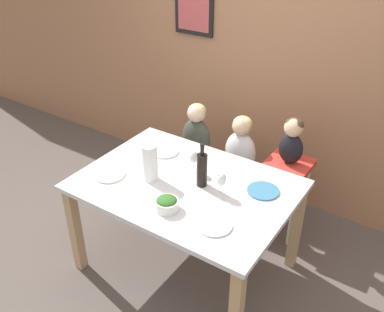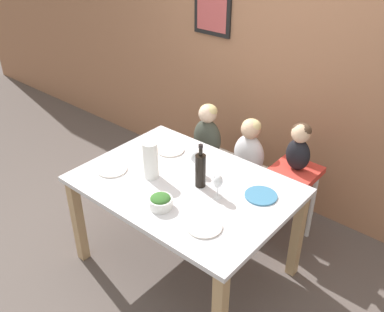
% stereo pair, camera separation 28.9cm
% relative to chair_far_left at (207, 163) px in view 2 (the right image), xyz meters
% --- Properties ---
extents(ground_plane, '(14.00, 14.00, 0.00)m').
position_rel_chair_far_left_xyz_m(ground_plane, '(0.42, -0.78, -0.38)').
color(ground_plane, '#564C47').
extents(wall_back, '(10.00, 0.09, 2.70)m').
position_rel_chair_far_left_xyz_m(wall_back, '(0.42, 0.49, 0.97)').
color(wall_back, '#9E6B4C').
rests_on(wall_back, ground_plane).
extents(dining_table, '(1.46, 1.04, 0.77)m').
position_rel_chair_far_left_xyz_m(dining_table, '(0.42, -0.78, 0.29)').
color(dining_table, silver).
rests_on(dining_table, ground_plane).
extents(chair_far_left, '(0.40, 0.41, 0.46)m').
position_rel_chair_far_left_xyz_m(chair_far_left, '(0.00, 0.00, 0.00)').
color(chair_far_left, silver).
rests_on(chair_far_left, ground_plane).
extents(chair_far_center, '(0.40, 0.41, 0.46)m').
position_rel_chair_far_left_xyz_m(chair_far_center, '(0.44, 0.00, 0.00)').
color(chair_far_center, silver).
rests_on(chair_far_center, ground_plane).
extents(chair_right_highchair, '(0.34, 0.35, 0.68)m').
position_rel_chair_far_left_xyz_m(chair_right_highchair, '(0.86, 0.00, 0.15)').
color(chair_right_highchair, silver).
rests_on(chair_right_highchair, ground_plane).
extents(person_child_left, '(0.27, 0.18, 0.50)m').
position_rel_chair_far_left_xyz_m(person_child_left, '(0.00, 0.00, 0.32)').
color(person_child_left, '#3D4238').
rests_on(person_child_left, chair_far_left).
extents(person_child_center, '(0.27, 0.18, 0.50)m').
position_rel_chair_far_left_xyz_m(person_child_center, '(0.44, 0.00, 0.32)').
color(person_child_center, silver).
rests_on(person_child_center, chair_far_center).
extents(person_baby_right, '(0.19, 0.15, 0.38)m').
position_rel_chair_far_left_xyz_m(person_baby_right, '(0.86, 0.00, 0.51)').
color(person_baby_right, black).
rests_on(person_baby_right, chair_right_highchair).
extents(wine_bottle, '(0.07, 0.07, 0.32)m').
position_rel_chair_far_left_xyz_m(wine_bottle, '(0.53, -0.74, 0.52)').
color(wine_bottle, black).
rests_on(wine_bottle, dining_table).
extents(paper_towel_roll, '(0.10, 0.10, 0.27)m').
position_rel_chair_far_left_xyz_m(paper_towel_roll, '(0.20, -0.88, 0.52)').
color(paper_towel_roll, white).
rests_on(paper_towel_roll, dining_table).
extents(wine_glass_near, '(0.06, 0.06, 0.17)m').
position_rel_chair_far_left_xyz_m(wine_glass_near, '(0.69, -0.76, 0.50)').
color(wine_glass_near, white).
rests_on(wine_glass_near, dining_table).
extents(wine_glass_far, '(0.06, 0.06, 0.17)m').
position_rel_chair_far_left_xyz_m(wine_glass_far, '(0.39, -0.63, 0.50)').
color(wine_glass_far, white).
rests_on(wine_glass_far, dining_table).
extents(salad_bowl_large, '(0.15, 0.15, 0.09)m').
position_rel_chair_far_left_xyz_m(salad_bowl_large, '(0.49, -1.09, 0.43)').
color(salad_bowl_large, white).
rests_on(salad_bowl_large, dining_table).
extents(dinner_plate_front_left, '(0.21, 0.21, 0.01)m').
position_rel_chair_far_left_xyz_m(dinner_plate_front_left, '(-0.08, -1.00, 0.39)').
color(dinner_plate_front_left, silver).
rests_on(dinner_plate_front_left, dining_table).
extents(dinner_plate_back_left, '(0.21, 0.21, 0.01)m').
position_rel_chair_far_left_xyz_m(dinner_plate_back_left, '(0.05, -0.53, 0.39)').
color(dinner_plate_back_left, silver).
rests_on(dinner_plate_back_left, dining_table).
extents(dinner_plate_back_right, '(0.21, 0.21, 0.01)m').
position_rel_chair_far_left_xyz_m(dinner_plate_back_right, '(0.91, -0.58, 0.39)').
color(dinner_plate_back_right, teal).
rests_on(dinner_plate_back_right, dining_table).
extents(dinner_plate_front_right, '(0.21, 0.21, 0.01)m').
position_rel_chair_far_left_xyz_m(dinner_plate_front_right, '(0.82, -1.06, 0.39)').
color(dinner_plate_front_right, silver).
rests_on(dinner_plate_front_right, dining_table).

